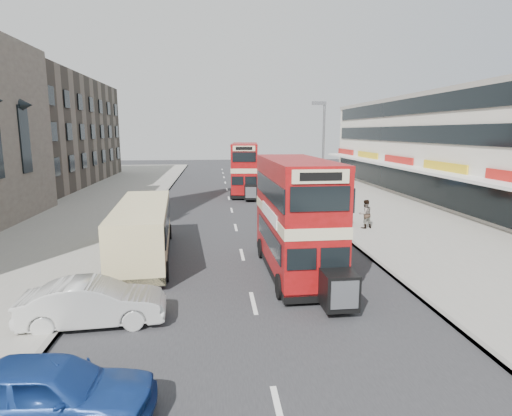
# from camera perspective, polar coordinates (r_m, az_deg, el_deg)

# --- Properties ---
(ground) EXTENTS (160.00, 160.00, 0.00)m
(ground) POSITION_cam_1_polar(r_m,az_deg,el_deg) (13.51, 0.47, -16.09)
(ground) COLOR #28282B
(ground) RESTS_ON ground
(road_surface) EXTENTS (12.00, 90.00, 0.01)m
(road_surface) POSITION_cam_1_polar(r_m,az_deg,el_deg) (32.61, -3.32, -0.30)
(road_surface) COLOR #28282B
(road_surface) RESTS_ON ground
(pavement_right) EXTENTS (12.00, 90.00, 0.15)m
(pavement_right) POSITION_cam_1_polar(r_m,az_deg,el_deg) (35.19, 16.60, 0.18)
(pavement_right) COLOR gray
(pavement_right) RESTS_ON ground
(pavement_left) EXTENTS (12.00, 90.00, 0.15)m
(pavement_left) POSITION_cam_1_polar(r_m,az_deg,el_deg) (34.28, -23.79, -0.53)
(pavement_left) COLOR gray
(pavement_left) RESTS_ON ground
(kerb_left) EXTENTS (0.20, 90.00, 0.16)m
(kerb_left) POSITION_cam_1_polar(r_m,az_deg,el_deg) (32.92, -13.99, -0.37)
(kerb_left) COLOR gray
(kerb_left) RESTS_ON ground
(kerb_right) EXTENTS (0.20, 90.00, 0.16)m
(kerb_right) POSITION_cam_1_polar(r_m,az_deg,el_deg) (33.40, 7.19, 0.01)
(kerb_right) COLOR gray
(kerb_right) RESTS_ON ground
(brick_terrace) EXTENTS (14.00, 28.00, 12.00)m
(brick_terrace) POSITION_cam_1_polar(r_m,az_deg,el_deg) (54.14, -28.58, 9.08)
(brick_terrace) COLOR #66594C
(brick_terrace) RESTS_ON ground
(commercial_row) EXTENTS (9.90, 46.20, 9.30)m
(commercial_row) POSITION_cam_1_polar(r_m,az_deg,el_deg) (40.14, 26.49, 7.38)
(commercial_row) COLOR beige
(commercial_row) RESTS_ON ground
(street_lamp) EXTENTS (1.00, 0.20, 8.12)m
(street_lamp) POSITION_cam_1_polar(r_m,az_deg,el_deg) (31.06, 8.98, 7.94)
(street_lamp) COLOR slate
(street_lamp) RESTS_ON ground
(bus_main) EXTENTS (2.53, 8.61, 4.73)m
(bus_main) POSITION_cam_1_polar(r_m,az_deg,el_deg) (17.77, 5.43, -1.14)
(bus_main) COLOR black
(bus_main) RESTS_ON ground
(bus_second) EXTENTS (3.04, 8.80, 4.75)m
(bus_second) POSITION_cam_1_polar(r_m,az_deg,el_deg) (40.44, -1.52, 5.34)
(bus_second) COLOR black
(bus_second) RESTS_ON ground
(coach) EXTENTS (3.06, 9.39, 2.45)m
(coach) POSITION_cam_1_polar(r_m,az_deg,el_deg) (20.77, -15.08, -2.74)
(coach) COLOR black
(coach) RESTS_ON ground
(car_left_near) EXTENTS (4.45, 2.00, 1.48)m
(car_left_near) POSITION_cam_1_polar(r_m,az_deg,el_deg) (10.33, -26.31, -21.48)
(car_left_near) COLOR navy
(car_left_near) RESTS_ON ground
(car_left_front) EXTENTS (4.50, 1.88, 1.45)m
(car_left_front) POSITION_cam_1_polar(r_m,az_deg,el_deg) (14.42, -21.17, -11.90)
(car_left_front) COLOR beige
(car_left_front) RESTS_ON ground
(car_right_a) EXTENTS (4.20, 2.01, 1.18)m
(car_right_a) POSITION_cam_1_polar(r_m,az_deg,el_deg) (27.26, 8.30, -1.25)
(car_right_a) COLOR maroon
(car_right_a) RESTS_ON ground
(car_right_b) EXTENTS (4.77, 2.67, 1.26)m
(car_right_b) POSITION_cam_1_polar(r_m,az_deg,el_deg) (36.47, 5.22, 1.80)
(car_right_b) COLOR red
(car_right_b) RESTS_ON ground
(car_right_c) EXTENTS (3.47, 1.47, 1.17)m
(car_right_c) POSITION_cam_1_polar(r_m,az_deg,el_deg) (45.05, 2.94, 3.39)
(car_right_c) COLOR #5E82BD
(car_right_c) RESTS_ON ground
(pedestrian_near) EXTENTS (0.75, 0.60, 1.79)m
(pedestrian_near) POSITION_cam_1_polar(r_m,az_deg,el_deg) (26.61, 14.60, -0.76)
(pedestrian_near) COLOR gray
(pedestrian_near) RESTS_ON pavement_right
(pedestrian_far) EXTENTS (1.06, 0.53, 1.75)m
(pedestrian_far) POSITION_cam_1_polar(r_m,az_deg,el_deg) (44.25, 7.91, 3.76)
(pedestrian_far) COLOR gray
(pedestrian_far) RESTS_ON pavement_right
(cyclist) EXTENTS (0.74, 1.69, 2.26)m
(cyclist) POSITION_cam_1_polar(r_m,az_deg,el_deg) (30.69, 4.08, 0.53)
(cyclist) COLOR gray
(cyclist) RESTS_ON ground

